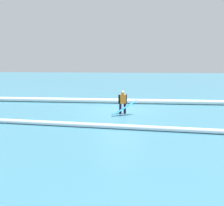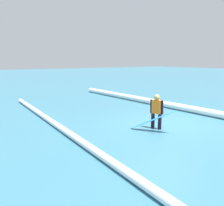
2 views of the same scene
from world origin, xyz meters
name	(u,v)px [view 2 (image 2 of 2)]	position (x,y,z in m)	size (l,w,h in m)	color
ground_plane	(164,125)	(0.00, 0.00, 0.00)	(122.00, 122.00, 0.00)	#356E84
surfer	(157,110)	(-0.21, 0.69, 0.74)	(0.48, 0.32, 1.34)	black
surfboard	(152,120)	(-0.38, 1.06, 0.44)	(1.63, 1.13, 0.91)	#268CE5
wave_crest_foreground	(192,109)	(0.84, -2.83, 0.17)	(0.34, 0.34, 19.37)	white
wave_crest_midground	(83,143)	(-0.31, 3.90, 0.11)	(0.22, 0.22, 18.27)	white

